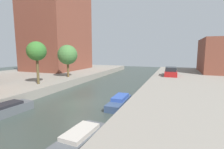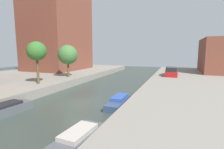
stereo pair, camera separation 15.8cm
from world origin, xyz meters
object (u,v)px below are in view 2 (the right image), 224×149
object	(u,v)px
parked_car	(171,72)
moored_boat_left_2	(6,109)
street_tree_3	(37,51)
moored_boat_right_3	(119,102)
apartment_tower_far	(58,19)
street_tree_4	(68,55)
moored_boat_right_2	(76,141)

from	to	relation	value
parked_car	moored_boat_left_2	world-z (taller)	parked_car
street_tree_3	moored_boat_right_3	distance (m)	12.02
apartment_tower_far	parked_car	world-z (taller)	apartment_tower_far
apartment_tower_far	moored_boat_left_2	xyz separation A→B (m)	(12.17, -21.99, -11.49)
apartment_tower_far	street_tree_4	distance (m)	14.65
apartment_tower_far	moored_boat_right_2	world-z (taller)	apartment_tower_far
street_tree_3	moored_boat_right_2	world-z (taller)	street_tree_3
moored_boat_left_2	moored_boat_right_2	world-z (taller)	moored_boat_left_2
street_tree_4	moored_boat_right_3	bearing A→B (deg)	-34.88
street_tree_3	parked_car	distance (m)	20.36
moored_boat_right_2	moored_boat_right_3	world-z (taller)	moored_boat_right_3
moored_boat_right_2	parked_car	bearing A→B (deg)	80.19
parked_car	street_tree_4	bearing A→B (deg)	-154.37
street_tree_3	street_tree_4	size ratio (longest dim) A/B	1.04
street_tree_4	parked_car	size ratio (longest dim) A/B	1.11
street_tree_4	parked_car	world-z (taller)	street_tree_4
parked_car	moored_boat_right_2	bearing A→B (deg)	-99.81
street_tree_4	moored_boat_left_2	size ratio (longest dim) A/B	1.22
moored_boat_right_3	moored_boat_right_2	bearing A→B (deg)	-88.63
apartment_tower_far	parked_car	xyz separation A→B (m)	(23.83, -1.82, -10.29)
apartment_tower_far	moored_boat_left_2	world-z (taller)	apartment_tower_far
street_tree_3	street_tree_4	xyz separation A→B (m)	(0.00, 6.15, -0.52)
street_tree_4	parked_car	distance (m)	16.88
apartment_tower_far	street_tree_4	xyz separation A→B (m)	(8.83, -9.02, -7.45)
street_tree_4	moored_boat_right_2	xyz separation A→B (m)	(11.17, -14.94, -4.06)
apartment_tower_far	moored_boat_right_2	xyz separation A→B (m)	(20.00, -23.95, -11.51)
apartment_tower_far	moored_boat_right_3	xyz separation A→B (m)	(19.83, -16.69, -11.52)
moored_boat_left_2	street_tree_3	bearing A→B (deg)	116.10
street_tree_4	moored_boat_right_2	bearing A→B (deg)	-53.20
apartment_tower_far	street_tree_4	size ratio (longest dim) A/B	4.38
parked_car	apartment_tower_far	bearing A→B (deg)	175.64
street_tree_4	moored_boat_right_2	distance (m)	19.09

